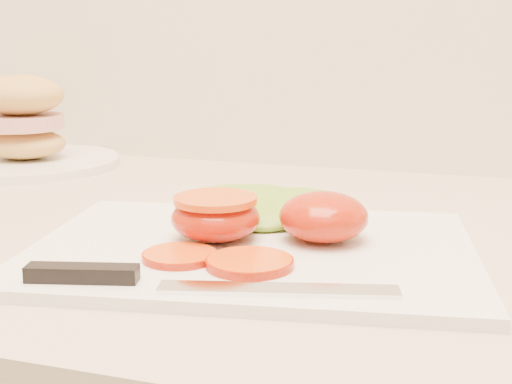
% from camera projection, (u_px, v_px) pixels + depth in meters
% --- Properties ---
extents(cutting_board, '(0.42, 0.33, 0.01)m').
position_uv_depth(cutting_board, '(252.00, 251.00, 0.62)').
color(cutting_board, white).
rests_on(cutting_board, counter).
extents(tomato_half_dome, '(0.08, 0.08, 0.04)m').
position_uv_depth(tomato_half_dome, '(324.00, 217.00, 0.63)').
color(tomato_half_dome, '#B52C11').
rests_on(tomato_half_dome, cutting_board).
extents(tomato_half_cut, '(0.08, 0.08, 0.04)m').
position_uv_depth(tomato_half_cut, '(216.00, 216.00, 0.63)').
color(tomato_half_cut, '#B52C11').
rests_on(tomato_half_cut, cutting_board).
extents(tomato_slice_0, '(0.07, 0.07, 0.01)m').
position_uv_depth(tomato_slice_0, '(250.00, 263.00, 0.56)').
color(tomato_slice_0, orange).
rests_on(tomato_slice_0, cutting_board).
extents(tomato_slice_1, '(0.06, 0.06, 0.01)m').
position_uv_depth(tomato_slice_1, '(180.00, 256.00, 0.58)').
color(tomato_slice_1, orange).
rests_on(tomato_slice_1, cutting_board).
extents(lettuce_leaf_0, '(0.16, 0.13, 0.03)m').
position_uv_depth(lettuce_leaf_0, '(249.00, 207.00, 0.69)').
color(lettuce_leaf_0, '#84C032').
rests_on(lettuce_leaf_0, cutting_board).
extents(lettuce_leaf_1, '(0.14, 0.13, 0.03)m').
position_uv_depth(lettuce_leaf_1, '(298.00, 209.00, 0.69)').
color(lettuce_leaf_1, '#84C032').
rests_on(lettuce_leaf_1, cutting_board).
extents(knife, '(0.27, 0.08, 0.01)m').
position_uv_depth(knife, '(157.00, 279.00, 0.52)').
color(knife, silver).
rests_on(knife, cutting_board).
extents(sandwich_plate, '(0.27, 0.27, 0.13)m').
position_uv_depth(sandwich_plate, '(23.00, 133.00, 1.01)').
color(sandwich_plate, white).
rests_on(sandwich_plate, counter).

